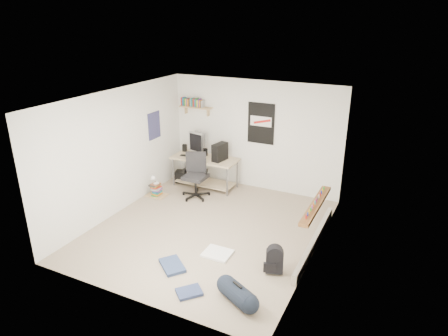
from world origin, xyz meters
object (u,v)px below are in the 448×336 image
at_px(desk, 205,172).
at_px(backpack, 274,261).
at_px(office_chair, 195,176).
at_px(duffel_bag, 237,294).
at_px(book_stack, 156,189).

xyz_separation_m(desk, backpack, (2.60, -2.50, -0.16)).
bearing_deg(desk, office_chair, -90.33).
distance_m(desk, duffel_bag, 4.14).
distance_m(desk, office_chair, 0.63).
distance_m(desk, book_stack, 1.21).
bearing_deg(office_chair, backpack, -61.03).
relative_size(duffel_bag, book_stack, 1.34).
relative_size(backpack, book_stack, 0.88).
xyz_separation_m(desk, duffel_bag, (2.36, -3.39, -0.22)).
distance_m(backpack, duffel_bag, 0.92).
relative_size(desk, duffel_bag, 2.81).
relative_size(office_chair, book_stack, 2.46).
bearing_deg(desk, book_stack, -136.82).
bearing_deg(book_stack, desk, 52.27).
bearing_deg(duffel_bag, backpack, 102.51).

